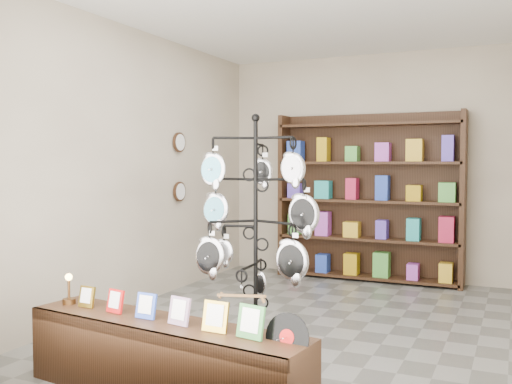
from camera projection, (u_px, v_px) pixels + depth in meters
ground at (310, 324)px, 5.47m from camera, size 5.00×5.00×0.00m
room_envelope at (311, 131)px, 5.38m from camera, size 5.00×5.00×5.00m
display_tree at (256, 221)px, 4.32m from camera, size 0.99×0.96×1.92m
front_shelf at (163, 360)px, 3.75m from camera, size 2.12×0.67×0.74m
back_shelving at (368, 202)px, 7.50m from camera, size 2.42×0.36×2.20m
wall_clocks at (179, 167)px, 6.94m from camera, size 0.03×0.24×0.84m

